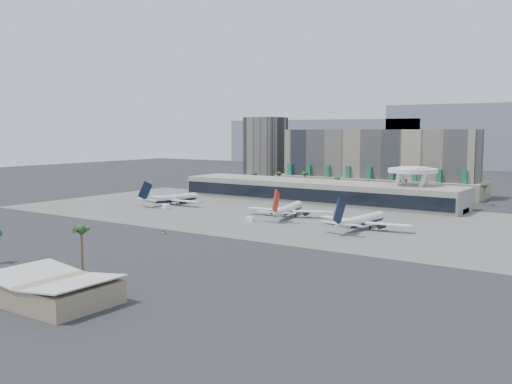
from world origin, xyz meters
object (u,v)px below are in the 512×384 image
Objects in this scene: airliner_right at (362,220)px; taxiway_sign at (163,233)px; airliner_left at (172,198)px; airliner_centre at (288,209)px; service_vehicle_a at (166,206)px; service_vehicle_b at (250,219)px.

airliner_right is 21.60× the size of taxiway_sign.
airliner_left is 20.26× the size of taxiway_sign.
airliner_centre reaches higher than service_vehicle_a.
service_vehicle_a is (9.09, -14.64, -2.38)m from airliner_left.
airliner_right is at bearing 8.87° from service_vehicle_b.
airliner_right is at bearing 6.13° from airliner_left.
service_vehicle_b is (-8.03, -20.53, -2.86)m from airliner_centre.
airliner_left is 17.40m from service_vehicle_a.
service_vehicle_a is 74.38m from taxiway_sign.
airliner_right is (120.51, -14.33, 0.19)m from airliner_left.
airliner_left is at bearing 177.76° from airliner_right.
airliner_centre is at bearing 169.50° from airliner_right.
airliner_left is 10.69× the size of service_vehicle_b.
taxiway_sign is (-61.15, -55.13, -3.38)m from airliner_right.
airliner_right is 111.45m from service_vehicle_a.
airliner_right is at bearing -28.70° from airliner_centre.
airliner_centre is at bearing 10.86° from airliner_left.
service_vehicle_a is at bearing 137.53° from taxiway_sign.
service_vehicle_b is (69.49, -23.30, -2.65)m from airliner_left.
airliner_right reaches higher than airliner_left.
airliner_right reaches higher than service_vehicle_b.
airliner_left is 0.95× the size of airliner_centre.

